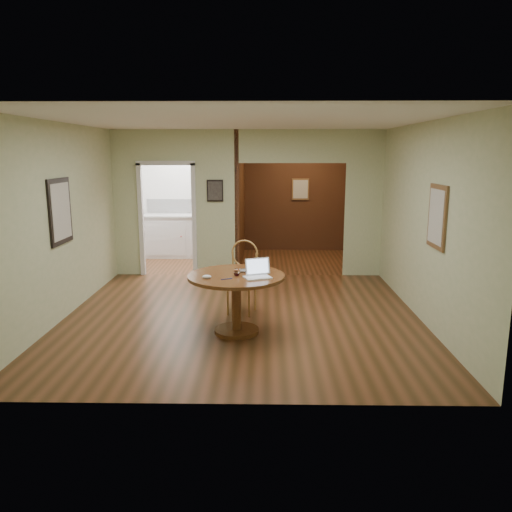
{
  "coord_description": "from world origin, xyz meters",
  "views": [
    {
      "loc": [
        0.32,
        -6.74,
        2.28
      ],
      "look_at": [
        0.2,
        -0.2,
        0.93
      ],
      "focal_mm": 35.0,
      "sensor_mm": 36.0,
      "label": 1
    }
  ],
  "objects_px": {
    "chair": "(243,273)",
    "closed_laptop": "(248,271)",
    "dining_table": "(236,290)",
    "open_laptop": "(258,272)"
  },
  "relations": [
    {
      "from": "dining_table",
      "to": "chair",
      "type": "xyz_separation_m",
      "value": [
        0.04,
        0.89,
        0.01
      ]
    },
    {
      "from": "dining_table",
      "to": "open_laptop",
      "type": "distance_m",
      "value": 0.39
    },
    {
      "from": "chair",
      "to": "open_laptop",
      "type": "height_order",
      "value": "chair"
    },
    {
      "from": "open_laptop",
      "to": "closed_laptop",
      "type": "distance_m",
      "value": 0.27
    },
    {
      "from": "open_laptop",
      "to": "closed_laptop",
      "type": "relative_size",
      "value": 1.13
    },
    {
      "from": "closed_laptop",
      "to": "chair",
      "type": "bearing_deg",
      "value": 85.18
    },
    {
      "from": "open_laptop",
      "to": "chair",
      "type": "bearing_deg",
      "value": 81.98
    },
    {
      "from": "dining_table",
      "to": "open_laptop",
      "type": "xyz_separation_m",
      "value": [
        0.27,
        -0.1,
        0.26
      ]
    },
    {
      "from": "chair",
      "to": "closed_laptop",
      "type": "height_order",
      "value": "chair"
    },
    {
      "from": "chair",
      "to": "closed_laptop",
      "type": "distance_m",
      "value": 0.79
    }
  ]
}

